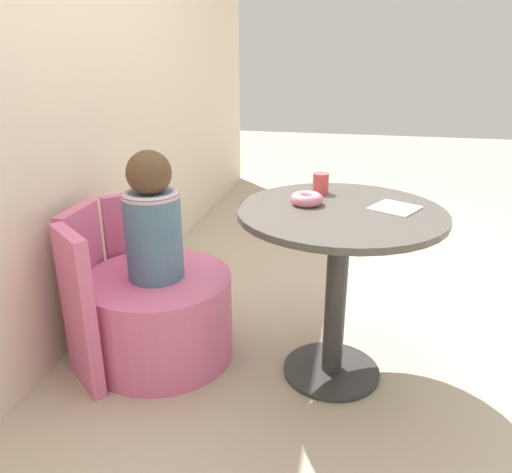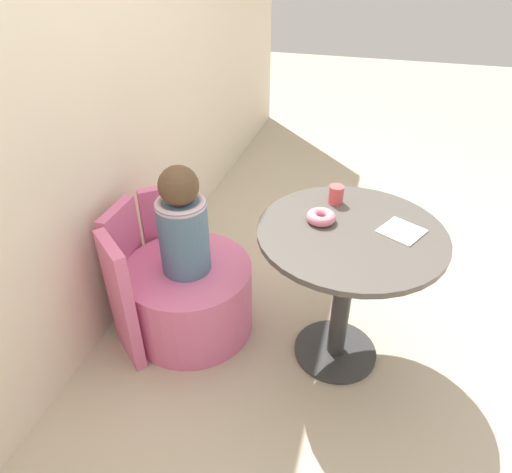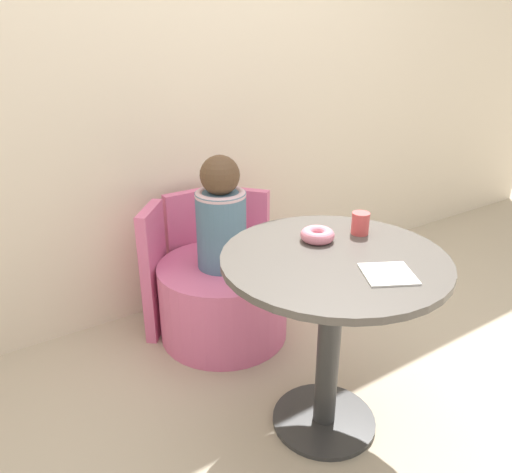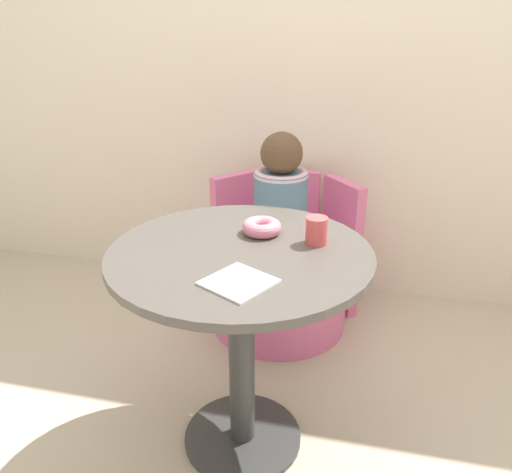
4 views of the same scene
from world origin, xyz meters
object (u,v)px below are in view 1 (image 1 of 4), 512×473
Objects in this scene: tub_chair at (160,316)px; donut at (307,199)px; child_figure at (153,220)px; round_table at (339,253)px; cup at (321,183)px.

donut is (0.05, -0.59, 0.53)m from tub_chair.
child_figure is 0.60m from donut.
donut is at bearing -85.27° from tub_chair.
donut reaches higher than tub_chair.
child_figure is at bearing 94.73° from donut.
cup is (0.20, 0.09, 0.21)m from round_table.
donut reaches higher than round_table.
donut is 0.17m from cup.
child_figure reaches higher than round_table.
child_figure is at bearing 0.00° from tub_chair.
round_table is at bearing -88.73° from child_figure.
round_table is 1.24× the size of tub_chair.
cup reaches higher than round_table.
donut is (0.05, -0.59, 0.11)m from child_figure.
round_table is 6.31× the size of donut.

